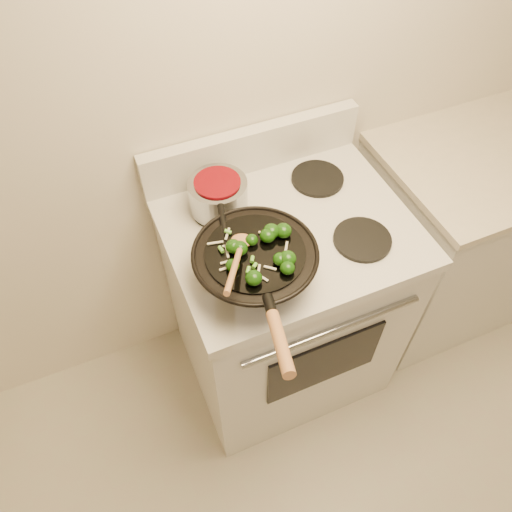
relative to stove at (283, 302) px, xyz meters
name	(u,v)px	position (x,y,z in m)	size (l,w,h in m)	color
stove	(283,302)	(0.00, 0.00, 0.00)	(0.78, 0.67, 1.08)	silver
counter_unit	(456,235)	(0.85, 0.03, -0.01)	(0.78, 0.62, 0.91)	silver
wok	(255,263)	(-0.18, -0.16, 0.52)	(0.35, 0.58, 0.20)	black
stirfry	(264,249)	(-0.16, -0.17, 0.59)	(0.23, 0.22, 0.04)	#123908
wooden_spoon	(238,254)	(-0.24, -0.17, 0.61)	(0.17, 0.26, 0.12)	#A76E41
saucepan	(218,195)	(-0.18, 0.15, 0.52)	(0.19, 0.30, 0.11)	gray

